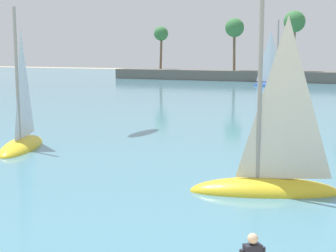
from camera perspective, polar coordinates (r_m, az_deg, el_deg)
name	(u,v)px	position (r m, az deg, el deg)	size (l,w,h in m)	color
sea	(333,91)	(67.64, 18.04, 3.72)	(220.00, 115.99, 0.06)	teal
sailboat_near_shore	(22,135)	(27.78, -16.14, -0.93)	(3.53, 5.60, 7.82)	yellow
sailboat_mid_bay	(268,173)	(18.68, 11.25, -5.23)	(5.65, 3.40, 7.87)	yellow
sailboat_toward_headland	(274,80)	(73.93, 11.81, 5.06)	(7.25, 4.17, 10.08)	#234793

